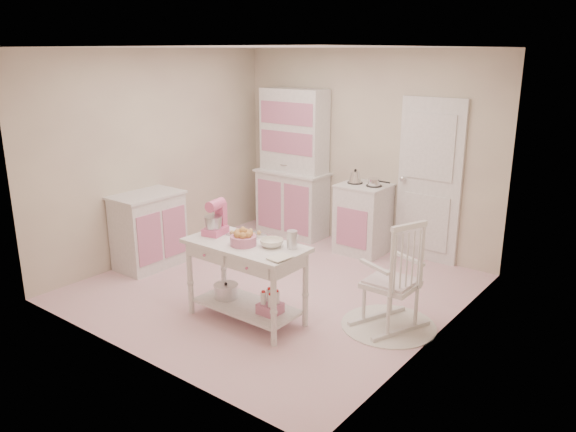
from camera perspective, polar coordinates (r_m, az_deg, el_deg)
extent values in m
plane|color=pink|center=(6.39, -1.37, -7.23)|extent=(3.80, 3.80, 0.00)
cube|color=white|center=(5.85, -1.56, 16.77)|extent=(3.80, 3.80, 0.04)
cube|color=beige|center=(7.53, 7.77, 6.63)|extent=(3.80, 0.04, 2.60)
cube|color=beige|center=(4.72, -16.19, 0.18)|extent=(3.80, 0.04, 2.60)
cube|color=beige|center=(7.32, -13.14, 6.06)|extent=(0.04, 3.80, 2.60)
cube|color=beige|center=(5.04, 15.54, 1.27)|extent=(0.04, 3.80, 2.60)
cube|color=white|center=(7.14, 14.16, 3.44)|extent=(0.82, 0.05, 2.04)
cube|color=white|center=(7.93, 0.45, 5.37)|extent=(1.06, 0.50, 2.08)
cube|color=white|center=(7.39, 7.63, -0.26)|extent=(0.62, 0.57, 0.92)
cube|color=white|center=(7.05, -13.97, -1.43)|extent=(0.54, 0.84, 0.92)
cylinder|color=white|center=(5.63, 10.17, -10.89)|extent=(0.92, 0.92, 0.01)
cube|color=white|center=(5.41, 10.46, -5.76)|extent=(0.71, 0.85, 1.10)
cube|color=white|center=(5.53, -4.26, -6.68)|extent=(1.20, 0.60, 0.80)
cube|color=#E05E90|center=(5.62, -7.44, -0.20)|extent=(0.25, 0.31, 0.34)
cube|color=silver|center=(5.60, -4.26, -1.90)|extent=(0.34, 0.24, 0.02)
cylinder|color=#C67294|center=(5.32, -4.56, -2.49)|extent=(0.25, 0.25, 0.09)
imported|color=white|center=(5.27, -1.67, -2.76)|extent=(0.22, 0.22, 0.07)
cylinder|color=silver|center=(5.21, 0.42, -2.41)|extent=(0.10, 0.10, 0.17)
imported|color=white|center=(5.02, -1.43, -4.06)|extent=(0.18, 0.22, 0.02)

